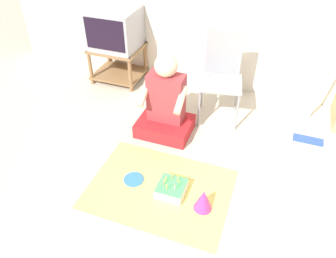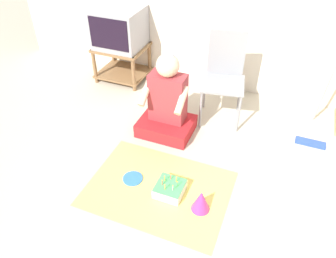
% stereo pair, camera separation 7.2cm
% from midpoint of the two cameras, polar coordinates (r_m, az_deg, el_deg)
% --- Properties ---
extents(ground_plane, '(16.00, 16.00, 0.00)m').
position_cam_midpoint_polar(ground_plane, '(2.58, 7.38, -16.42)').
color(ground_plane, '#BCB29E').
extents(tv_stand, '(0.59, 0.51, 0.43)m').
position_cam_midpoint_polar(tv_stand, '(4.16, -9.16, 11.78)').
color(tv_stand, olive).
rests_on(tv_stand, ground_plane).
extents(tv, '(0.54, 0.50, 0.45)m').
position_cam_midpoint_polar(tv, '(4.00, -9.74, 16.90)').
color(tv, '#99999E').
rests_on(tv, tv_stand).
extents(folding_chair, '(0.49, 0.48, 0.90)m').
position_cam_midpoint_polar(folding_chair, '(3.37, 8.75, 9.90)').
color(folding_chair, gray).
rests_on(folding_chair, ground_plane).
extents(dust_mop, '(0.28, 0.47, 1.22)m').
position_cam_midpoint_polar(dust_mop, '(3.39, 24.13, 3.89)').
color(dust_mop, '#2D4CB2').
rests_on(dust_mop, ground_plane).
extents(person_seated, '(0.53, 0.42, 0.91)m').
position_cam_midpoint_polar(person_seated, '(3.17, -1.08, 4.20)').
color(person_seated, red).
rests_on(person_seated, ground_plane).
extents(party_cloth, '(1.17, 0.85, 0.01)m').
position_cam_midpoint_polar(party_cloth, '(2.79, -2.17, -10.31)').
color(party_cloth, '#EAD666').
rests_on(party_cloth, ground_plane).
extents(birthday_cake, '(0.23, 0.23, 0.15)m').
position_cam_midpoint_polar(birthday_cake, '(2.72, -0.16, -10.34)').
color(birthday_cake, white).
rests_on(birthday_cake, party_cloth).
extents(party_hat_blue, '(0.15, 0.15, 0.19)m').
position_cam_midpoint_polar(party_hat_blue, '(2.59, 5.37, -12.18)').
color(party_hat_blue, '#CC338C').
rests_on(party_hat_blue, party_cloth).
extents(paper_plate, '(0.17, 0.17, 0.01)m').
position_cam_midpoint_polar(paper_plate, '(2.86, -6.73, -8.70)').
color(paper_plate, blue).
rests_on(paper_plate, party_cloth).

